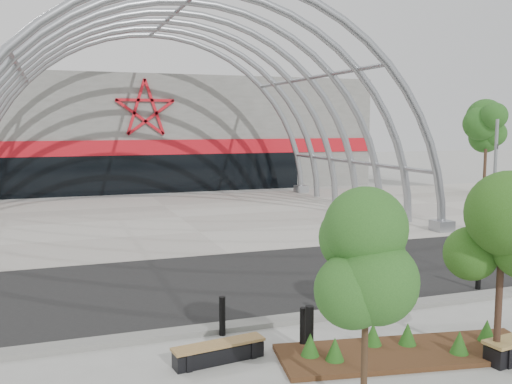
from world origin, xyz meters
TOP-DOWN VIEW (x-y plane):
  - ground at (0.00, 0.00)m, footprint 140.00×140.00m
  - road at (0.00, 3.50)m, footprint 140.00×7.00m
  - forecourt at (0.00, 15.50)m, footprint 60.00×17.00m
  - kerb at (0.00, -0.25)m, footprint 60.00×0.50m
  - arena_building at (0.00, 33.45)m, footprint 34.00×15.24m
  - vault_canopy at (0.00, 15.50)m, footprint 20.80×15.80m
  - planting_bed at (0.80, -2.84)m, footprint 5.53×2.50m
  - signal_pole at (11.73, 6.90)m, footprint 0.35×0.68m
  - street_tree_0 at (-1.18, -4.57)m, footprint 1.49×1.49m
  - street_tree_1 at (2.22, -3.81)m, footprint 1.66×1.66m
  - bench_0 at (-2.87, -1.90)m, footprint 1.92×0.67m
  - bollard_0 at (-2.40, -0.54)m, footprint 0.14×0.14m
  - bollard_1 at (-1.11, -2.33)m, footprint 0.17×0.17m
  - bollard_2 at (-1.02, -1.81)m, footprint 0.14×0.14m
  - bollard_3 at (0.51, -0.72)m, footprint 0.15×0.15m
  - bollard_4 at (5.40, 0.40)m, footprint 0.14×0.14m
  - bg_tree_1 at (21.00, 18.00)m, footprint 2.70×2.70m

SIDE VIEW (x-z plane):
  - ground at x=0.00m, z-range 0.00..0.00m
  - road at x=0.00m, z-range 0.00..0.02m
  - vault_canopy at x=0.00m, z-range -10.16..10.20m
  - forecourt at x=0.00m, z-range 0.00..0.04m
  - kerb at x=0.00m, z-range 0.00..0.12m
  - planting_bed at x=0.80m, z-range -0.15..0.42m
  - bench_0 at x=-2.87m, z-range -0.01..0.39m
  - bollard_2 at x=-1.02m, z-range 0.00..0.87m
  - bollard_0 at x=-2.40m, z-range 0.00..0.88m
  - bollard_4 at x=5.40m, z-range 0.00..0.90m
  - bollard_3 at x=0.51m, z-range 0.00..0.93m
  - bollard_1 at x=-1.11m, z-range 0.00..1.08m
  - street_tree_0 at x=-1.18m, z-range 0.74..4.14m
  - signal_pole at x=11.73m, z-range 0.11..4.98m
  - street_tree_1 at x=2.22m, z-range 0.86..4.79m
  - arena_building at x=0.00m, z-range -0.01..7.99m
  - bg_tree_1 at x=21.00m, z-range 1.29..7.20m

